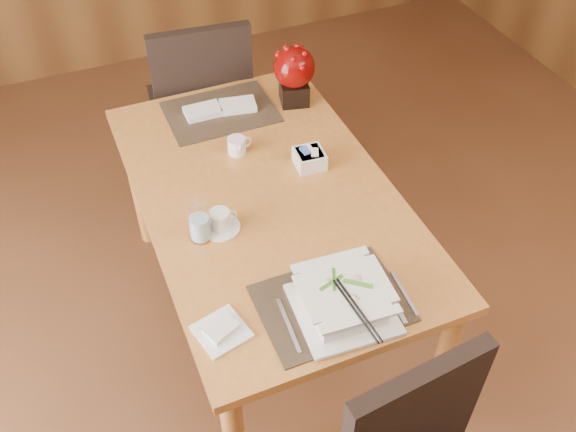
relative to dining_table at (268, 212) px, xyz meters
name	(u,v)px	position (x,y,z in m)	size (l,w,h in m)	color
ground	(328,432)	(0.00, -0.60, -0.65)	(6.00, 6.00, 0.00)	brown
dining_table	(268,212)	(0.00, 0.00, 0.00)	(0.90, 1.50, 0.75)	#BF7735
placemat_near	(331,303)	(0.00, -0.55, 0.10)	(0.45, 0.33, 0.01)	black
placemat_far	(220,112)	(0.00, 0.55, 0.10)	(0.45, 0.33, 0.01)	black
soup_setting	(344,300)	(0.02, -0.59, 0.16)	(0.31, 0.31, 0.12)	white
coffee_cup	(220,222)	(-0.21, -0.10, 0.13)	(0.14, 0.14, 0.08)	white
water_glass	(199,220)	(-0.29, -0.12, 0.18)	(0.08, 0.08, 0.17)	silver
creamer_jug	(237,146)	(-0.02, 0.27, 0.13)	(0.09, 0.09, 0.07)	white
sugar_caddy	(310,159)	(0.21, 0.09, 0.13)	(0.11, 0.11, 0.07)	white
berry_decor	(294,72)	(0.32, 0.50, 0.24)	(0.17, 0.17, 0.26)	black
napkins_far	(223,108)	(0.01, 0.55, 0.12)	(0.30, 0.11, 0.03)	white
bread_plate	(221,331)	(-0.35, -0.52, 0.10)	(0.14, 0.14, 0.01)	white
far_chair	(202,101)	(0.01, 0.91, -0.08)	(0.52, 0.52, 1.01)	black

